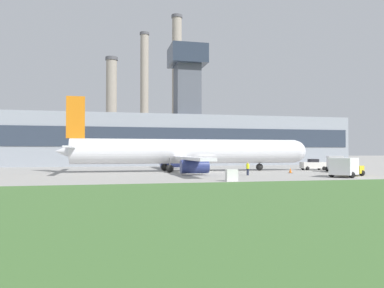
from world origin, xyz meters
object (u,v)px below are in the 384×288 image
(baggage_truck, at_px, (346,167))
(fuel_truck, at_px, (336,164))
(airplane, at_px, (187,152))
(pushback_tug, at_px, (313,165))
(ground_crew_person, at_px, (248,168))

(baggage_truck, bearing_deg, fuel_truck, 61.87)
(airplane, relative_size, baggage_truck, 5.80)
(airplane, height_order, pushback_tug, airplane)
(airplane, height_order, baggage_truck, airplane)
(pushback_tug, height_order, ground_crew_person, pushback_tug)
(baggage_truck, xyz_separation_m, ground_crew_person, (-9.91, 5.10, -0.26))
(pushback_tug, bearing_deg, airplane, 179.53)
(ground_crew_person, bearing_deg, baggage_truck, -27.22)
(fuel_truck, height_order, ground_crew_person, fuel_truck)
(pushback_tug, bearing_deg, fuel_truck, -89.19)
(airplane, relative_size, fuel_truck, 7.98)
(pushback_tug, distance_m, baggage_truck, 16.19)
(pushback_tug, distance_m, ground_crew_person, 18.16)
(pushback_tug, bearing_deg, ground_crew_person, -145.54)
(airplane, distance_m, ground_crew_person, 11.91)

